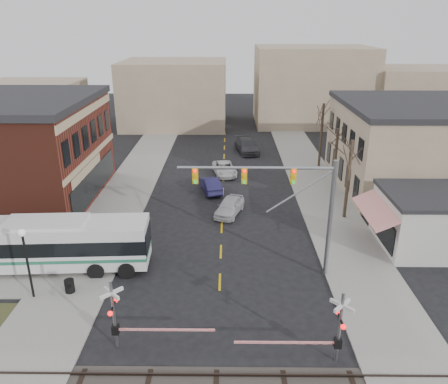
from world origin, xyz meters
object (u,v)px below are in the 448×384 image
at_px(street_lamp, 25,250).
at_px(pedestrian_near, 95,259).
at_px(transit_bus, 49,243).
at_px(pedestrian_far, 97,228).
at_px(trash_bin, 70,286).
at_px(car_d, 247,146).
at_px(rr_crossing_west, 122,315).
at_px(car_b, 211,185).
at_px(traffic_signal_mast, 289,195).
at_px(car_a, 229,206).
at_px(rr_crossing_east, 331,328).
at_px(car_c, 224,169).

bearing_deg(street_lamp, pedestrian_near, 46.41).
distance_m(transit_bus, street_lamp, 3.74).
distance_m(street_lamp, pedestrian_far, 8.34).
xyz_separation_m(trash_bin, car_d, (12.16, 31.40, 0.29)).
distance_m(rr_crossing_west, car_b, 22.46).
height_order(traffic_signal_mast, car_a, traffic_signal_mast).
xyz_separation_m(traffic_signal_mast, rr_crossing_east, (1.20, -7.92, -3.76)).
bearing_deg(car_a, rr_crossing_east, -56.44).
height_order(traffic_signal_mast, trash_bin, traffic_signal_mast).
height_order(trash_bin, pedestrian_near, pedestrian_near).
bearing_deg(rr_crossing_west, car_a, 72.05).
distance_m(rr_crossing_west, car_d, 36.96).
xyz_separation_m(traffic_signal_mast, car_b, (-5.53, 15.11, -5.00)).
distance_m(car_b, car_d, 14.59).
bearing_deg(rr_crossing_east, trash_bin, 159.19).
height_order(transit_bus, street_lamp, street_lamp).
bearing_deg(car_a, street_lamp, -115.49).
distance_m(street_lamp, trash_bin, 3.54).
xyz_separation_m(pedestrian_near, pedestrian_far, (-1.19, 4.70, -0.00)).
xyz_separation_m(car_a, pedestrian_far, (-10.23, -4.79, 0.19)).
distance_m(car_a, car_c, 10.58).
height_order(rr_crossing_east, trash_bin, rr_crossing_east).
height_order(street_lamp, car_b, street_lamp).
relative_size(car_d, pedestrian_far, 3.54).
xyz_separation_m(car_b, pedestrian_far, (-8.38, -10.15, 0.20)).
relative_size(traffic_signal_mast, pedestrian_far, 6.02).
relative_size(traffic_signal_mast, car_a, 2.24).
xyz_separation_m(street_lamp, pedestrian_near, (2.93, 3.08, -2.43)).
bearing_deg(pedestrian_far, transit_bus, -146.42).
height_order(transit_bus, car_c, transit_bus).
bearing_deg(trash_bin, rr_crossing_west, -46.57).
distance_m(car_c, car_d, 9.23).
height_order(traffic_signal_mast, rr_crossing_east, traffic_signal_mast).
relative_size(car_a, car_b, 0.99).
height_order(car_b, pedestrian_near, pedestrian_near).
xyz_separation_m(rr_crossing_east, street_lamp, (-16.85, 5.09, 1.39)).
height_order(car_b, car_d, car_d).
height_order(street_lamp, car_d, street_lamp).
bearing_deg(street_lamp, trash_bin, 14.50).
height_order(traffic_signal_mast, car_b, traffic_signal_mast).
relative_size(rr_crossing_west, car_c, 1.18).
distance_m(rr_crossing_east, car_c, 28.76).
bearing_deg(car_d, street_lamp, -125.81).
bearing_deg(car_a, traffic_signal_mast, -51.21).
bearing_deg(pedestrian_far, pedestrian_near, -108.51).
distance_m(traffic_signal_mast, street_lamp, 16.08).
bearing_deg(trash_bin, street_lamp, -165.50).
bearing_deg(trash_bin, car_b, 65.14).
xyz_separation_m(transit_bus, pedestrian_far, (1.90, 4.33, -1.00)).
height_order(rr_crossing_east, street_lamp, street_lamp).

